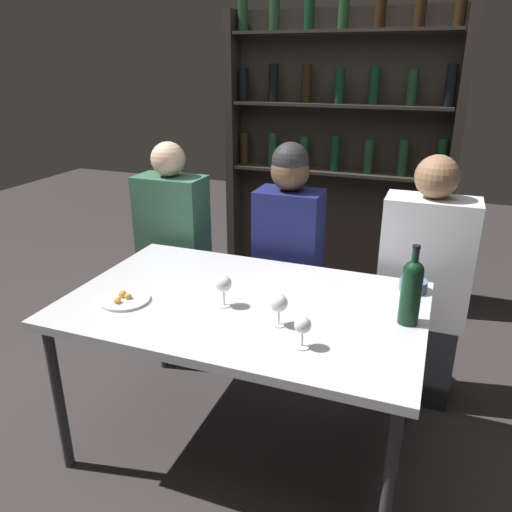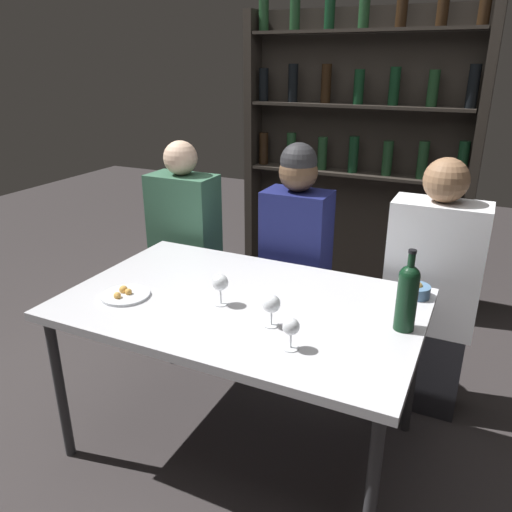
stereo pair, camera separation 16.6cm
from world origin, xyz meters
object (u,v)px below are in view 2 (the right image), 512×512
object	(u,v)px
wine_glass_2	(291,328)
snack_bowl	(416,290)
seated_person_center	(295,266)
seated_person_right	(430,297)
wine_bottle	(407,295)
wine_glass_1	(272,305)
wine_glass_0	(220,284)
food_plate_0	(125,295)
seated_person_left	(186,254)

from	to	relation	value
wine_glass_2	snack_bowl	size ratio (longest dim) A/B	0.99
seated_person_center	seated_person_right	distance (m)	0.70
wine_bottle	wine_glass_1	xyz separation A→B (m)	(-0.46, -0.19, -0.05)
snack_bowl	seated_person_center	distance (m)	0.75
wine_glass_1	wine_glass_2	world-z (taller)	wine_glass_1
wine_glass_0	wine_glass_2	distance (m)	0.43
snack_bowl	seated_person_center	xyz separation A→B (m)	(-0.67, 0.31, -0.12)
wine_bottle	wine_glass_0	size ratio (longest dim) A/B	2.41
wine_glass_1	seated_person_right	bearing A→B (deg)	58.66
seated_person_right	wine_bottle	bearing A→B (deg)	-92.99
seated_person_center	snack_bowl	bearing A→B (deg)	-24.96
food_plate_0	wine_glass_1	bearing A→B (deg)	3.49
wine_glass_2	snack_bowl	bearing A→B (deg)	61.93
wine_glass_1	seated_person_left	world-z (taller)	seated_person_left
wine_glass_1	snack_bowl	xyz separation A→B (m)	(0.46, 0.50, -0.06)
wine_glass_2	seated_person_right	distance (m)	1.02
seated_person_left	wine_glass_0	bearing A→B (deg)	-48.21
seated_person_right	snack_bowl	bearing A→B (deg)	-96.55
food_plate_0	snack_bowl	size ratio (longest dim) A/B	1.75
wine_bottle	snack_bowl	xyz separation A→B (m)	(-0.00, 0.31, -0.11)
wine_bottle	snack_bowl	size ratio (longest dim) A/B	2.67
wine_glass_2	seated_person_right	world-z (taller)	seated_person_right
wine_glass_1	seated_person_left	distance (m)	1.24
wine_glass_2	seated_person_left	distance (m)	1.41
food_plate_0	seated_person_left	bearing A→B (deg)	106.46
wine_glass_1	wine_bottle	bearing A→B (deg)	22.48
wine_glass_2	seated_person_right	bearing A→B (deg)	68.54
food_plate_0	snack_bowl	distance (m)	1.24
wine_glass_1	snack_bowl	world-z (taller)	wine_glass_1
seated_person_left	seated_person_right	bearing A→B (deg)	-0.00
snack_bowl	seated_person_right	size ratio (longest dim) A/B	0.09
food_plate_0	snack_bowl	xyz separation A→B (m)	(1.12, 0.54, 0.02)
snack_bowl	wine_glass_1	bearing A→B (deg)	-132.55
wine_bottle	seated_person_right	size ratio (longest dim) A/B	0.25
wine_glass_0	food_plate_0	bearing A→B (deg)	-164.17
snack_bowl	seated_person_left	bearing A→B (deg)	167.24
wine_bottle	wine_glass_1	size ratio (longest dim) A/B	2.52
wine_glass_1	food_plate_0	xyz separation A→B (m)	(-0.67, -0.04, -0.08)
wine_bottle	wine_glass_0	xyz separation A→B (m)	(-0.72, -0.12, -0.05)
seated_person_left	wine_glass_1	bearing A→B (deg)	-41.39
seated_person_center	food_plate_0	bearing A→B (deg)	-118.17
wine_bottle	snack_bowl	distance (m)	0.33
wine_bottle	seated_person_left	world-z (taller)	seated_person_left
wine_bottle	wine_glass_2	xyz separation A→B (m)	(-0.33, -0.31, -0.06)
wine_glass_2	seated_person_right	size ratio (longest dim) A/B	0.09
food_plate_0	seated_person_left	size ratio (longest dim) A/B	0.16
snack_bowl	seated_person_left	world-z (taller)	seated_person_left
snack_bowl	seated_person_left	size ratio (longest dim) A/B	0.09
seated_person_left	seated_person_center	xyz separation A→B (m)	(0.70, -0.00, 0.05)
seated_person_center	seated_person_right	world-z (taller)	seated_person_center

